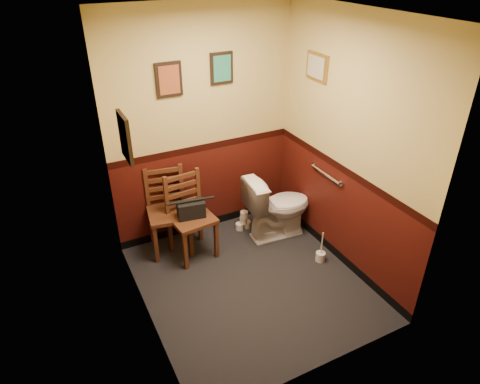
# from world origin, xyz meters

# --- Properties ---
(floor) EXTENTS (2.20, 2.40, 0.00)m
(floor) POSITION_xyz_m (0.00, 0.00, 0.00)
(floor) COLOR black
(floor) RESTS_ON ground
(ceiling) EXTENTS (2.20, 2.40, 0.00)m
(ceiling) POSITION_xyz_m (0.00, 0.00, 2.70)
(ceiling) COLOR silver
(ceiling) RESTS_ON ground
(wall_back) EXTENTS (2.20, 0.00, 2.70)m
(wall_back) POSITION_xyz_m (0.00, 1.20, 1.35)
(wall_back) COLOR #3C0F0A
(wall_back) RESTS_ON ground
(wall_front) EXTENTS (2.20, 0.00, 2.70)m
(wall_front) POSITION_xyz_m (0.00, -1.20, 1.35)
(wall_front) COLOR #3C0F0A
(wall_front) RESTS_ON ground
(wall_left) EXTENTS (0.00, 2.40, 2.70)m
(wall_left) POSITION_xyz_m (-1.10, 0.00, 1.35)
(wall_left) COLOR #3C0F0A
(wall_left) RESTS_ON ground
(wall_right) EXTENTS (0.00, 2.40, 2.70)m
(wall_right) POSITION_xyz_m (1.10, 0.00, 1.35)
(wall_right) COLOR #3C0F0A
(wall_right) RESTS_ON ground
(grab_bar) EXTENTS (0.05, 0.56, 0.06)m
(grab_bar) POSITION_xyz_m (1.07, 0.25, 0.95)
(grab_bar) COLOR silver
(grab_bar) RESTS_ON wall_right
(framed_print_back_a) EXTENTS (0.28, 0.04, 0.36)m
(framed_print_back_a) POSITION_xyz_m (-0.35, 1.18, 1.95)
(framed_print_back_a) COLOR black
(framed_print_back_a) RESTS_ON wall_back
(framed_print_back_b) EXTENTS (0.26, 0.04, 0.34)m
(framed_print_back_b) POSITION_xyz_m (0.25, 1.18, 2.00)
(framed_print_back_b) COLOR black
(framed_print_back_b) RESTS_ON wall_back
(framed_print_left) EXTENTS (0.04, 0.30, 0.38)m
(framed_print_left) POSITION_xyz_m (-1.08, 0.10, 1.85)
(framed_print_left) COLOR black
(framed_print_left) RESTS_ON wall_left
(framed_print_right) EXTENTS (0.04, 0.34, 0.28)m
(framed_print_right) POSITION_xyz_m (1.08, 0.60, 2.05)
(framed_print_right) COLOR olive
(framed_print_right) RESTS_ON wall_right
(toilet) EXTENTS (0.85, 0.51, 0.80)m
(toilet) POSITION_xyz_m (0.72, 0.65, 0.40)
(toilet) COLOR white
(toilet) RESTS_ON floor
(toilet_brush) EXTENTS (0.11, 0.11, 0.39)m
(toilet_brush) POSITION_xyz_m (0.89, -0.03, 0.06)
(toilet_brush) COLOR silver
(toilet_brush) RESTS_ON floor
(chair_left) EXTENTS (0.53, 0.53, 1.00)m
(chair_left) POSITION_xyz_m (-0.54, 1.00, 0.50)
(chair_left) COLOR #542D19
(chair_left) RESTS_ON floor
(chair_right) EXTENTS (0.50, 0.50, 0.98)m
(chair_right) POSITION_xyz_m (-0.36, 0.80, 0.49)
(chair_right) COLOR #542D19
(chair_right) RESTS_ON floor
(handbag) EXTENTS (0.32, 0.20, 0.22)m
(handbag) POSITION_xyz_m (-0.35, 0.75, 0.61)
(handbag) COLOR black
(handbag) RESTS_ON chair_right
(tp_stack) EXTENTS (0.20, 0.12, 0.27)m
(tp_stack) POSITION_xyz_m (0.40, 0.94, 0.11)
(tp_stack) COLOR silver
(tp_stack) RESTS_ON floor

